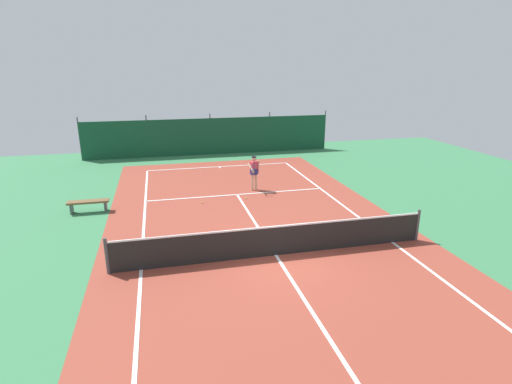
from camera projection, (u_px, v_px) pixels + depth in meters
The scene contains 9 objects.
ground_plane at pixel (276, 255), 12.79m from camera, with size 36.00×36.00×0.00m, color #387A4C.
court_surface at pixel (276, 255), 12.79m from camera, with size 11.02×26.60×0.01m.
tennis_net at pixel (276, 240), 12.64m from camera, with size 10.12×0.10×1.10m.
back_fence at pixel (210, 143), 27.44m from camera, with size 16.30×0.98×2.70m.
tennis_player at pixel (254, 171), 19.16m from camera, with size 0.57×0.82×1.64m.
tennis_ball_near_player at pixel (202, 202), 17.57m from camera, with size 0.07×0.07×0.07m, color #CCDB33.
tennis_ball_midcourt at pixel (246, 198), 18.14m from camera, with size 0.07×0.07×0.07m, color #CCDB33.
parked_car at pixel (231, 133), 30.59m from camera, with size 2.27×4.33×1.68m.
courtside_bench at pixel (88, 203), 16.41m from camera, with size 1.60×0.40×0.49m.
Camera 1 is at (-3.32, -11.13, 5.76)m, focal length 28.42 mm.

